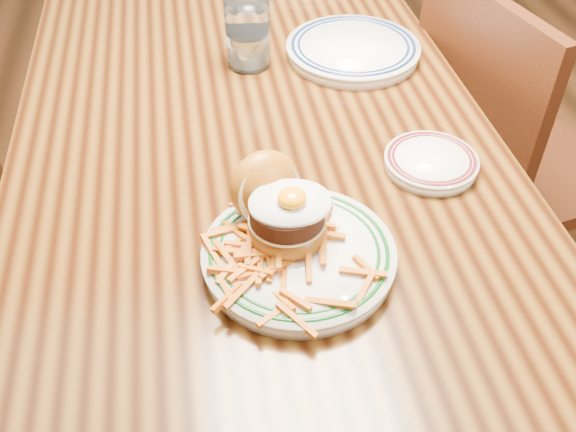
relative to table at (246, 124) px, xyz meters
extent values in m
plane|color=black|center=(0.00, 0.00, -0.66)|extent=(6.00, 6.00, 0.00)
cube|color=black|center=(0.00, 0.00, 0.06)|extent=(0.85, 1.60, 0.05)
cylinder|color=black|center=(-0.36, 0.74, -0.31)|extent=(0.07, 0.07, 0.70)
cylinder|color=black|center=(0.36, 0.74, -0.31)|extent=(0.07, 0.07, 0.70)
cylinder|color=#401A0D|center=(-0.49, -0.11, -0.46)|extent=(0.04, 0.04, 0.40)
cube|color=#401A0D|center=(0.67, 0.03, -0.23)|extent=(0.50, 0.50, 0.04)
cube|color=#401A0D|center=(0.48, -0.01, 0.01)|extent=(0.12, 0.42, 0.45)
cylinder|color=#401A0D|center=(0.80, 0.25, -0.46)|extent=(0.04, 0.04, 0.41)
cylinder|color=#401A0D|center=(0.45, 0.17, -0.46)|extent=(0.04, 0.04, 0.41)
cylinder|color=#401A0D|center=(0.53, -0.19, -0.46)|extent=(0.04, 0.04, 0.41)
cylinder|color=white|center=(0.02, -0.48, 0.10)|extent=(0.27, 0.27, 0.02)
cylinder|color=white|center=(0.02, -0.48, 0.11)|extent=(0.27, 0.27, 0.01)
torus|color=#0C4313|center=(0.02, -0.48, 0.11)|extent=(0.25, 0.25, 0.01)
torus|color=#0C4313|center=(0.02, -0.48, 0.11)|extent=(0.23, 0.23, 0.01)
ellipsoid|color=#AB6716|center=(0.01, -0.45, 0.13)|extent=(0.11, 0.11, 0.05)
cylinder|color=beige|center=(0.01, -0.45, 0.15)|extent=(0.11, 0.11, 0.00)
cylinder|color=black|center=(0.01, -0.45, 0.16)|extent=(0.10, 0.10, 0.03)
ellipsoid|color=white|center=(0.01, -0.45, 0.18)|extent=(0.11, 0.09, 0.01)
ellipsoid|color=orange|center=(0.01, -0.45, 0.19)|extent=(0.04, 0.04, 0.02)
ellipsoid|color=#AB6716|center=(-0.01, -0.39, 0.16)|extent=(0.13, 0.12, 0.12)
cylinder|color=beige|center=(-0.01, -0.41, 0.16)|extent=(0.10, 0.07, 0.10)
cylinder|color=white|center=(0.27, -0.31, 0.10)|extent=(0.15, 0.15, 0.02)
cylinder|color=white|center=(0.27, -0.31, 0.11)|extent=(0.15, 0.15, 0.01)
torus|color=#59141B|center=(0.27, -0.31, 0.11)|extent=(0.15, 0.15, 0.01)
torus|color=#59141B|center=(0.27, -0.31, 0.11)|extent=(0.13, 0.13, 0.00)
cube|color=silver|center=(0.29, -0.30, 0.11)|extent=(0.08, 0.07, 0.00)
cylinder|color=white|center=(0.24, 0.08, 0.10)|extent=(0.27, 0.27, 0.02)
cylinder|color=white|center=(0.24, 0.08, 0.11)|extent=(0.28, 0.28, 0.01)
torus|color=#101D51|center=(0.24, 0.08, 0.11)|extent=(0.26, 0.26, 0.01)
torus|color=#101D51|center=(0.24, 0.08, 0.11)|extent=(0.23, 0.23, 0.01)
cylinder|color=white|center=(0.02, 0.08, 0.15)|extent=(0.09, 0.09, 0.13)
cylinder|color=silver|center=(0.02, 0.08, 0.12)|extent=(0.08, 0.08, 0.06)
camera|label=1|loc=(-0.10, -1.09, 0.75)|focal=40.00mm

